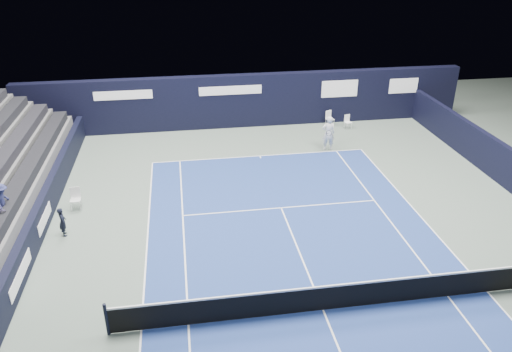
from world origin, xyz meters
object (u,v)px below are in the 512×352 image
Objects in this scene: tennis_net at (324,297)px; line_judge_chair at (75,197)px; folding_chair_back_a at (329,116)px; tennis_player at (328,133)px; folding_chair_back_b at (348,121)px.

line_judge_chair is at bearing 137.66° from tennis_net.
line_judge_chair reaches higher than folding_chair_back_a.
line_judge_chair is at bearing -159.97° from tennis_player.
tennis_player is (3.70, 12.17, 0.43)m from tennis_net.
line_judge_chair is 12.98m from tennis_player.
tennis_net reaches higher than folding_chair_back_a.
folding_chair_back_a is at bearing 30.61° from line_judge_chair.
line_judge_chair is 11.48m from tennis_net.
line_judge_chair is (-13.29, -8.00, -0.07)m from folding_chair_back_a.
tennis_net reaches higher than line_judge_chair.
folding_chair_back_a reaches higher than folding_chair_back_b.
tennis_net is at bearing -42.77° from line_judge_chair.
line_judge_chair is at bearing -166.61° from folding_chair_back_b.
tennis_player is at bearing 19.59° from line_judge_chair.
tennis_player is at bearing -139.14° from folding_chair_back_b.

